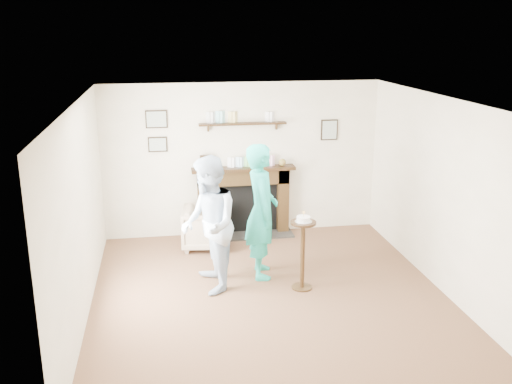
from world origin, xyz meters
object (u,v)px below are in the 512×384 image
at_px(armchair, 207,247).
at_px(pedestal_table, 303,242).
at_px(man, 210,288).
at_px(woman, 261,274).

height_order(armchair, pedestal_table, pedestal_table).
bearing_deg(pedestal_table, man, 171.39).
bearing_deg(man, pedestal_table, 77.31).
height_order(man, woman, woman).
height_order(man, pedestal_table, pedestal_table).
bearing_deg(pedestal_table, woman, 131.44).
distance_m(armchair, pedestal_table, 2.12).
distance_m(armchair, man, 1.49).
relative_size(woman, pedestal_table, 1.74).
bearing_deg(armchair, pedestal_table, -138.26).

